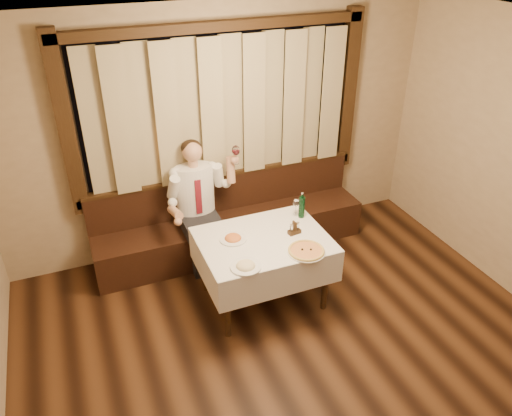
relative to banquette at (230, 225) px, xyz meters
name	(u,v)px	position (x,y,z in m)	size (l,w,h in m)	color
room	(300,209)	(0.00, -1.75, 1.19)	(5.01, 6.01, 2.81)	black
banquette	(230,225)	(0.00, 0.00, 0.00)	(3.20, 0.61, 0.94)	black
dining_table	(264,248)	(0.00, -1.02, 0.34)	(1.27, 0.97, 0.76)	black
pizza	(306,251)	(0.29, -1.38, 0.46)	(0.36, 0.36, 0.04)	white
pasta_red	(233,237)	(-0.28, -0.92, 0.48)	(0.27, 0.27, 0.09)	white
pasta_cream	(246,264)	(-0.33, -1.39, 0.49)	(0.29, 0.29, 0.10)	white
green_bottle	(302,207)	(0.53, -0.79, 0.57)	(0.06, 0.06, 0.29)	#0D3E1D
table_wine_glass	(296,203)	(0.50, -0.72, 0.58)	(0.07, 0.07, 0.19)	white
cruet_caddy	(294,229)	(0.32, -1.05, 0.49)	(0.13, 0.08, 0.14)	black
seated_man	(198,196)	(-0.40, -0.09, 0.53)	(0.81, 0.61, 1.46)	black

